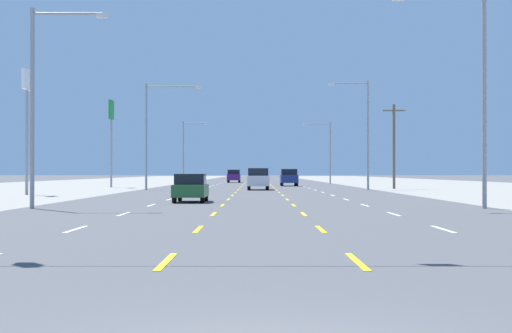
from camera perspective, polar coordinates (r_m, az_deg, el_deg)
ground_plane at (r=72.41m, az=0.13°, el=-1.73°), size 572.00×572.00×0.00m
lot_apron_left at (r=76.49m, az=-18.76°, el=-1.63°), size 28.00×440.00×0.01m
lot_apron_right at (r=76.55m, az=19.00°, el=-1.63°), size 28.00×440.00×0.01m
lane_markings at (r=110.90m, az=0.10°, el=-1.27°), size 10.64×227.60×0.01m
signal_span_wire at (r=16.52m, az=1.39°, el=12.18°), size 25.99×0.53×9.17m
hatchback_inner_left_nearest at (r=39.94m, az=-5.06°, el=-1.66°), size 1.72×3.90×1.54m
suv_center_turn_near at (r=67.13m, az=0.22°, el=-0.95°), size 1.98×4.90×1.98m
suv_inner_right_mid at (r=85.59m, az=2.63°, el=-0.84°), size 1.98×4.90×1.98m
suv_inner_left_midfar at (r=112.47m, az=-1.69°, el=-0.74°), size 1.98×4.90×1.98m
pole_sign_left_row_1 at (r=55.12m, az=-17.37°, el=4.75°), size 0.24×1.79×8.99m
pole_sign_left_row_2 at (r=79.06m, az=-11.16°, el=3.40°), size 0.24×1.78×9.24m
streetlight_left_row_0 at (r=34.35m, az=-16.44°, el=5.51°), size 3.49×0.26×9.01m
streetlight_right_row_0 at (r=34.44m, az=16.73°, el=6.32°), size 4.22×0.26×9.79m
streetlight_left_row_1 at (r=67.58m, az=-8.01°, el=3.06°), size 5.15×0.26×9.71m
streetlight_right_row_1 at (r=67.64m, az=8.49°, el=3.04°), size 3.69×0.26×10.01m
streetlight_left_row_2 at (r=101.33m, az=-5.44°, el=1.47°), size 3.47×0.26×8.63m
streetlight_right_row_2 at (r=101.34m, az=5.63°, el=1.45°), size 3.78×0.26×8.51m
utility_pole_right_row_1 at (r=72.26m, az=10.75°, el=1.68°), size 2.20×0.26×8.21m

